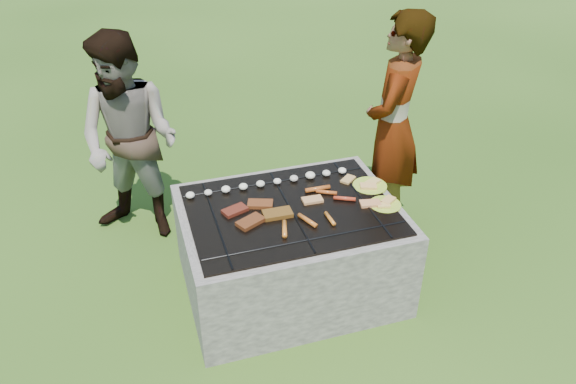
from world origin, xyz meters
name	(u,v)px	position (x,y,z in m)	size (l,w,h in m)	color
lawn	(290,286)	(0.00, 0.00, 0.00)	(60.00, 60.00, 0.00)	#234210
fire_pit	(290,252)	(0.00, 0.00, 0.28)	(1.30, 1.00, 0.62)	#A0988D
mushrooms	(272,182)	(-0.03, 0.30, 0.63)	(1.05, 0.06, 0.04)	white
pork_slabs	(258,213)	(-0.20, 0.00, 0.62)	(0.40, 0.30, 0.02)	maroon
sausages	(317,207)	(0.15, -0.04, 0.63)	(0.54, 0.43, 0.03)	#C07A1F
bread_on_grate	(343,196)	(0.34, 0.02, 0.62)	(0.45, 0.40, 0.02)	#D7C36E
plate_far	(370,186)	(0.56, 0.10, 0.61)	(0.29, 0.29, 0.03)	#C7D633
plate_near	(385,204)	(0.56, -0.12, 0.61)	(0.23, 0.23, 0.03)	gold
cook	(393,127)	(0.89, 0.47, 0.80)	(0.58, 0.38, 1.60)	#A49689
bystander	(130,141)	(-0.85, 0.92, 0.74)	(0.72, 0.56, 1.48)	gray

